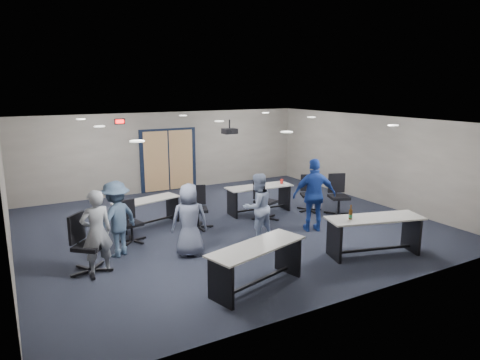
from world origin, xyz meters
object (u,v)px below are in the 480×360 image
table_front_left (257,259)px  chair_loose_left (90,244)px  person_lightblue (257,207)px  person_navy (314,195)px  table_back_right (259,194)px  person_plaid (189,220)px  person_gray (96,232)px  table_back_left (147,208)px  chair_back_b (198,208)px  table_front_right (374,229)px  chair_back_a (131,222)px  chair_back_c (266,200)px  chair_loose_right (339,195)px  chair_back_d (309,193)px  person_back (116,219)px

table_front_left → chair_loose_left: 3.26m
person_lightblue → person_navy: bearing=167.8°
chair_loose_left → table_back_right: bearing=-28.5°
chair_loose_left → person_plaid: person_plaid is taller
table_front_left → person_gray: person_gray is taller
table_back_left → chair_loose_left: size_ratio=1.55×
chair_loose_left → chair_back_b: bearing=-22.9°
table_front_right → table_back_right: (-0.48, 3.88, -0.05)m
table_front_right → chair_loose_left: 5.82m
table_front_left → person_lightblue: (1.30, 2.12, 0.25)m
chair_back_a → chair_loose_left: chair_loose_left is taller
person_gray → chair_back_c: bearing=-172.5°
person_lightblue → chair_back_c: bearing=-136.6°
table_front_left → person_plaid: person_plaid is taller
chair_back_b → person_plaid: 1.78m
chair_loose_right → person_navy: (-1.43, -0.67, 0.34)m
table_back_right → person_plaid: size_ratio=1.23×
chair_loose_right → table_back_left: bearing=-178.5°
chair_back_d → person_lightblue: person_lightblue is taller
chair_back_a → chair_back_c: (3.64, -0.05, 0.06)m
person_gray → chair_back_b: bearing=-159.3°
table_back_left → person_gray: bearing=-140.3°
chair_back_a → chair_loose_left: 1.70m
person_gray → person_lightblue: bearing=173.6°
table_back_left → person_back: (-1.16, -1.64, 0.33)m
chair_back_c → chair_loose_right: 2.11m
chair_back_c → chair_back_d: chair_back_c is taller
chair_back_a → chair_loose_right: size_ratio=0.84×
chair_back_b → person_navy: 2.94m
chair_back_a → person_back: person_back is taller
chair_back_b → chair_back_c: chair_back_c is taller
person_back → table_front_left: bearing=93.9°
chair_loose_left → person_lightblue: size_ratio=0.74×
table_back_left → chair_back_a: size_ratio=1.87×
table_back_left → table_back_right: table_back_right is taller
chair_back_c → chair_back_d: (1.55, 0.09, -0.03)m
table_back_left → table_back_right: size_ratio=0.94×
table_front_right → chair_back_c: size_ratio=1.98×
chair_back_a → chair_back_c: chair_back_c is taller
table_front_left → person_lightblue: 2.50m
chair_back_a → table_back_left: bearing=43.2°
person_plaid → person_navy: person_navy is taller
table_back_right → chair_back_a: chair_back_a is taller
table_front_left → chair_back_d: (3.85, 3.41, -0.03)m
table_front_left → table_front_right: 2.98m
chair_back_b → chair_loose_left: bearing=-135.8°
table_front_left → chair_back_d: chair_back_d is taller
table_front_left → chair_loose_left: size_ratio=1.76×
chair_back_d → person_gray: 6.37m
table_front_left → person_lightblue: person_lightblue is taller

